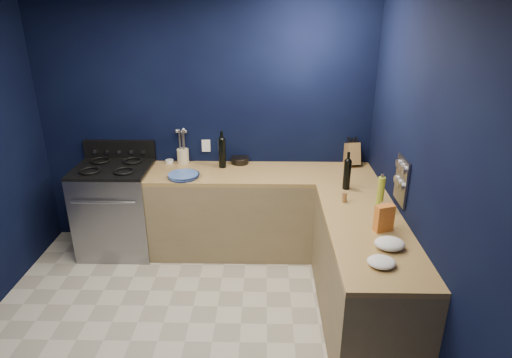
{
  "coord_description": "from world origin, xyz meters",
  "views": [
    {
      "loc": [
        0.62,
        -2.74,
        2.53
      ],
      "look_at": [
        0.55,
        1.0,
        1.0
      ],
      "focal_mm": 30.81,
      "sensor_mm": 36.0,
      "label": 1
    }
  ],
  "objects_px": {
    "crouton_bag": "(384,218)",
    "utensil_crock": "(183,156)",
    "gas_range": "(118,210)",
    "plate_stack": "(183,176)",
    "knife_block": "(351,154)"
  },
  "relations": [
    {
      "from": "crouton_bag",
      "to": "utensil_crock",
      "type": "bearing_deg",
      "value": 121.07
    },
    {
      "from": "gas_range",
      "to": "plate_stack",
      "type": "distance_m",
      "value": 0.89
    },
    {
      "from": "plate_stack",
      "to": "utensil_crock",
      "type": "relative_size",
      "value": 1.92
    },
    {
      "from": "gas_range",
      "to": "crouton_bag",
      "type": "height_order",
      "value": "crouton_bag"
    },
    {
      "from": "plate_stack",
      "to": "crouton_bag",
      "type": "height_order",
      "value": "crouton_bag"
    },
    {
      "from": "gas_range",
      "to": "plate_stack",
      "type": "height_order",
      "value": "plate_stack"
    },
    {
      "from": "gas_range",
      "to": "knife_block",
      "type": "height_order",
      "value": "knife_block"
    },
    {
      "from": "gas_range",
      "to": "utensil_crock",
      "type": "xyz_separation_m",
      "value": [
        0.68,
        0.27,
        0.52
      ]
    },
    {
      "from": "plate_stack",
      "to": "crouton_bag",
      "type": "bearing_deg",
      "value": -31.56
    },
    {
      "from": "plate_stack",
      "to": "utensil_crock",
      "type": "bearing_deg",
      "value": 99.69
    },
    {
      "from": "gas_range",
      "to": "knife_block",
      "type": "relative_size",
      "value": 3.97
    },
    {
      "from": "utensil_crock",
      "to": "plate_stack",
      "type": "bearing_deg",
      "value": -80.31
    },
    {
      "from": "gas_range",
      "to": "knife_block",
      "type": "bearing_deg",
      "value": 6.21
    },
    {
      "from": "crouton_bag",
      "to": "gas_range",
      "type": "bearing_deg",
      "value": 134.66
    },
    {
      "from": "knife_block",
      "to": "plate_stack",
      "type": "bearing_deg",
      "value": -175.15
    }
  ]
}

